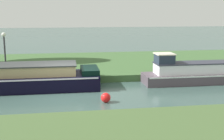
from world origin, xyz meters
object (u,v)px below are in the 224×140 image
at_px(slate_narrowboat, 210,73).
at_px(black_barge, 0,78).
at_px(mooring_post_near, 175,67).
at_px(channel_buoy, 106,98).
at_px(lamp_post, 5,48).

bearing_deg(slate_narrowboat, black_barge, 180.00).
xyz_separation_m(slate_narrowboat, mooring_post_near, (-1.64, 1.24, 0.17)).
relative_size(black_barge, slate_narrowboat, 1.25).
xyz_separation_m(black_barge, mooring_post_near, (10.05, 1.24, 0.10)).
height_order(slate_narrowboat, channel_buoy, slate_narrowboat).
bearing_deg(lamp_post, mooring_post_near, -5.26).
bearing_deg(channel_buoy, mooring_post_near, 40.97).
distance_m(black_barge, channel_buoy, 6.00).
xyz_separation_m(slate_narrowboat, channel_buoy, (-6.51, -2.99, -0.34)).
relative_size(lamp_post, channel_buoy, 5.52).
relative_size(black_barge, channel_buoy, 23.54).
distance_m(slate_narrowboat, lamp_post, 12.06).
bearing_deg(mooring_post_near, channel_buoy, -139.03).
height_order(lamp_post, channel_buoy, lamp_post).
bearing_deg(channel_buoy, lamp_post, 135.64).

